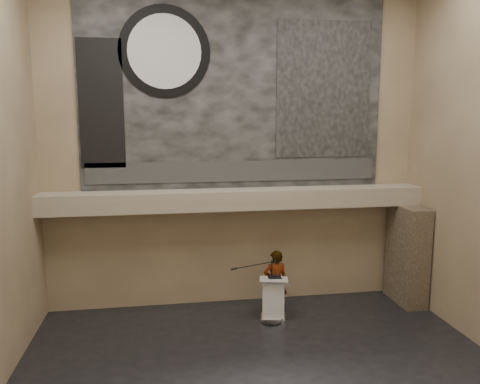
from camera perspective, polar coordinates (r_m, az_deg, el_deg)
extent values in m
plane|color=black|center=(9.94, 3.22, -21.58)|extent=(10.00, 10.00, 0.00)
cube|color=#7B674E|center=(12.52, -0.60, 5.32)|extent=(10.00, 0.02, 8.50)
cube|color=#7B674E|center=(4.81, 14.08, -0.91)|extent=(10.00, 0.02, 8.50)
cube|color=gray|center=(12.28, -0.30, -0.86)|extent=(10.00, 0.80, 0.50)
cylinder|color=#B2893D|center=(12.13, -7.75, -2.41)|extent=(0.04, 0.04, 0.06)
cylinder|color=#B2893D|center=(12.71, 8.23, -1.90)|extent=(0.04, 0.04, 0.06)
cube|color=black|center=(12.48, -0.59, 11.97)|extent=(8.00, 0.05, 5.00)
cube|color=#2B2B2B|center=(12.50, -0.54, 2.56)|extent=(7.76, 0.02, 0.55)
cylinder|color=black|center=(12.38, -9.18, 16.53)|extent=(2.30, 0.02, 2.30)
cylinder|color=silver|center=(12.36, -9.18, 16.54)|extent=(1.84, 0.02, 1.84)
cube|color=black|center=(13.03, 10.17, 12.15)|extent=(2.60, 0.02, 3.60)
cube|color=black|center=(12.37, -16.58, 10.24)|extent=(1.10, 0.02, 3.20)
cube|color=#403527|center=(13.74, 19.71, -7.18)|extent=(0.60, 1.40, 2.70)
cube|color=silver|center=(12.32, 4.05, -15.04)|extent=(0.71, 0.59, 0.08)
cube|color=white|center=(12.12, 4.08, -12.79)|extent=(0.61, 0.49, 0.96)
cube|color=white|center=(11.92, 4.13, -10.55)|extent=(0.78, 0.63, 0.13)
cube|color=black|center=(11.89, 4.24, -10.35)|extent=(0.34, 0.27, 0.04)
cube|color=white|center=(11.86, 3.83, -10.48)|extent=(0.25, 0.33, 0.00)
imported|color=white|center=(12.33, 4.34, -10.94)|extent=(0.63, 0.42, 1.71)
cylinder|color=black|center=(12.18, 3.83, -15.47)|extent=(0.52, 0.52, 0.02)
cylinder|color=black|center=(11.88, 3.88, -12.00)|extent=(0.03, 0.03, 1.60)
cylinder|color=black|center=(11.35, 1.64, -8.93)|extent=(1.12, 0.44, 0.02)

